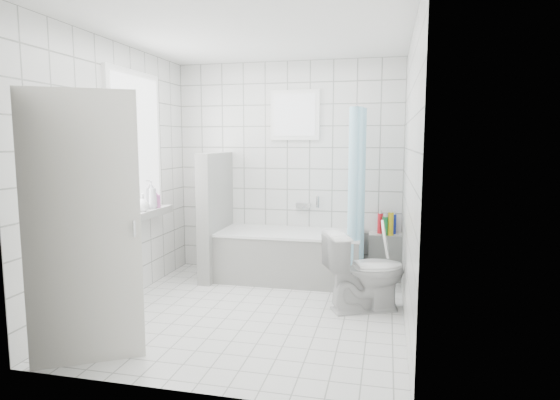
# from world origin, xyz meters

# --- Properties ---
(ground) EXTENTS (3.00, 3.00, 0.00)m
(ground) POSITION_xyz_m (0.00, 0.00, 0.00)
(ground) COLOR white
(ground) RESTS_ON ground
(ceiling) EXTENTS (3.00, 3.00, 0.00)m
(ceiling) POSITION_xyz_m (0.00, 0.00, 2.60)
(ceiling) COLOR white
(ceiling) RESTS_ON ground
(wall_back) EXTENTS (2.80, 0.02, 2.60)m
(wall_back) POSITION_xyz_m (0.00, 1.50, 1.30)
(wall_back) COLOR white
(wall_back) RESTS_ON ground
(wall_front) EXTENTS (2.80, 0.02, 2.60)m
(wall_front) POSITION_xyz_m (0.00, -1.50, 1.30)
(wall_front) COLOR white
(wall_front) RESTS_ON ground
(wall_left) EXTENTS (0.02, 3.00, 2.60)m
(wall_left) POSITION_xyz_m (-1.40, 0.00, 1.30)
(wall_left) COLOR white
(wall_left) RESTS_ON ground
(wall_right) EXTENTS (0.02, 3.00, 2.60)m
(wall_right) POSITION_xyz_m (1.40, 0.00, 1.30)
(wall_right) COLOR white
(wall_right) RESTS_ON ground
(window_left) EXTENTS (0.01, 0.90, 1.40)m
(window_left) POSITION_xyz_m (-1.35, 0.30, 1.60)
(window_left) COLOR white
(window_left) RESTS_ON wall_left
(window_back) EXTENTS (0.50, 0.01, 0.50)m
(window_back) POSITION_xyz_m (0.10, 1.46, 1.95)
(window_back) COLOR white
(window_back) RESTS_ON wall_back
(window_sill) EXTENTS (0.18, 1.02, 0.08)m
(window_sill) POSITION_xyz_m (-1.31, 0.30, 0.86)
(window_sill) COLOR white
(window_sill) RESTS_ON wall_left
(door) EXTENTS (0.71, 0.44, 2.00)m
(door) POSITION_xyz_m (-0.91, -1.28, 1.00)
(door) COLOR silver
(door) RESTS_ON ground
(bathtub) EXTENTS (1.67, 0.77, 0.58)m
(bathtub) POSITION_xyz_m (0.11, 1.12, 0.29)
(bathtub) COLOR white
(bathtub) RESTS_ON ground
(partition_wall) EXTENTS (0.15, 0.85, 1.50)m
(partition_wall) POSITION_xyz_m (-0.79, 1.07, 0.75)
(partition_wall) COLOR white
(partition_wall) RESTS_ON ground
(tiled_ledge) EXTENTS (0.40, 0.24, 0.55)m
(tiled_ledge) POSITION_xyz_m (1.22, 1.38, 0.28)
(tiled_ledge) COLOR white
(tiled_ledge) RESTS_ON ground
(toilet) EXTENTS (0.88, 0.71, 0.78)m
(toilet) POSITION_xyz_m (1.03, 0.29, 0.39)
(toilet) COLOR white
(toilet) RESTS_ON ground
(curtain_rod) EXTENTS (0.02, 0.80, 0.02)m
(curtain_rod) POSITION_xyz_m (0.89, 1.10, 2.00)
(curtain_rod) COLOR silver
(curtain_rod) RESTS_ON wall_back
(shower_curtain) EXTENTS (0.14, 0.48, 1.78)m
(shower_curtain) POSITION_xyz_m (0.89, 0.97, 1.10)
(shower_curtain) COLOR #56CEFD
(shower_curtain) RESTS_ON curtain_rod
(tub_faucet) EXTENTS (0.18, 0.06, 0.06)m
(tub_faucet) POSITION_xyz_m (0.21, 1.46, 0.85)
(tub_faucet) COLOR silver
(tub_faucet) RESTS_ON wall_back
(sill_bottles) EXTENTS (0.20, 0.46, 0.31)m
(sill_bottles) POSITION_xyz_m (-1.30, 0.40, 1.02)
(sill_bottles) COLOR #C060A4
(sill_bottles) RESTS_ON window_sill
(ledge_bottles) EXTENTS (0.22, 0.20, 0.27)m
(ledge_bottles) POSITION_xyz_m (1.23, 1.35, 0.67)
(ledge_bottles) COLOR red
(ledge_bottles) RESTS_ON tiled_ledge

